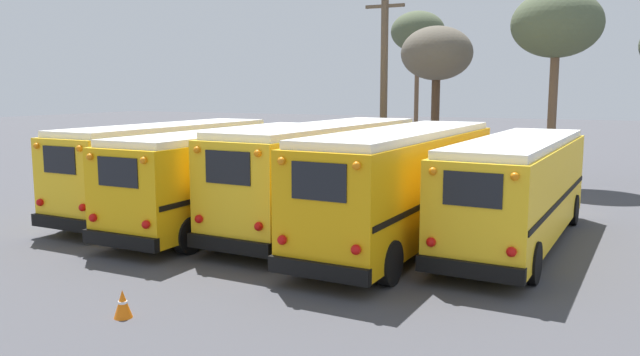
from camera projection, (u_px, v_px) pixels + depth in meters
The scene contains 11 objects.
ground_plane at pixel (327, 226), 20.24m from camera, with size 160.00×160.00×0.00m, color #424247.
school_bus_0 at pixel (170, 165), 22.03m from camera, with size 2.72×9.56×3.18m.
school_bus_1 at pixel (233, 173), 20.42m from camera, with size 2.73×10.43×3.08m.
school_bus_2 at pixel (325, 172), 19.82m from camera, with size 3.02×10.39×3.31m.
school_bus_3 at pixel (404, 182), 17.69m from camera, with size 2.90×10.49×3.28m.
school_bus_4 at pixel (518, 187), 17.59m from camera, with size 2.92×10.01×3.04m.
utility_pole at pixel (384, 83), 27.98m from camera, with size 1.80×0.33×9.13m.
bare_tree_1 at pixel (418, 33), 38.12m from camera, with size 3.29×3.29×9.13m.
bare_tree_2 at pixel (437, 55), 31.35m from camera, with size 3.60×3.60×7.54m.
bare_tree_3 at pixel (557, 26), 27.79m from camera, with size 3.99×3.99×8.78m.
traffic_cone at pixel (123, 304), 12.07m from camera, with size 0.36×0.36×0.56m.
Camera 1 is at (8.35, -17.97, 4.40)m, focal length 35.00 mm.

